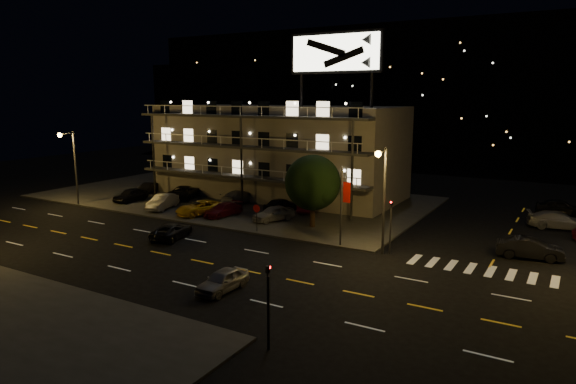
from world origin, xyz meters
The scene contains 26 objects.
ground centered at (0.00, 0.00, 0.00)m, with size 140.00×140.00×0.00m, color black.
curb_nw centered at (-14.00, 20.00, 0.07)m, with size 44.00×24.00×0.15m, color #323230.
motel centered at (-9.94, 23.88, 5.34)m, with size 28.00×13.80×18.10m.
hill_backdrop centered at (-5.94, 68.78, 11.55)m, with size 120.00×25.00×24.00m.
streetlight_nw centered at (-26.00, 7.94, 4.96)m, with size 0.44×1.92×8.00m.
streetlight_nc centered at (8.50, 7.94, 4.96)m, with size 0.44×1.92×8.00m.
signal_nw centered at (9.00, 8.50, 2.57)m, with size 0.20×0.27×4.60m.
signal_sw centered at (9.00, -8.50, 2.57)m, with size 0.20×0.27×4.60m.
banner_north centered at (5.09, 8.40, 3.43)m, with size 0.83×0.16×6.40m.
stop_sign centered at (-3.00, 8.57, 1.71)m, with size 0.91×0.11×2.61m.
tree centered at (0.39, 12.41, 3.99)m, with size 5.14×4.94×6.47m.
lot_car_0 centered at (-22.15, 12.16, 0.87)m, with size 1.69×4.21×1.43m, color black.
lot_car_1 centered at (-16.34, 11.07, 0.90)m, with size 1.59×4.55×1.50m, color gray.
lot_car_2 centered at (-11.27, 11.00, 0.83)m, with size 2.27×4.92×1.37m, color gold.
lot_car_3 centered at (-8.99, 11.69, 0.77)m, with size 1.74×4.27×1.24m, color #500B17.
lot_car_4 centered at (-3.73, 12.50, 0.86)m, with size 1.67×4.14×1.41m, color gray.
lot_car_5 centered at (-24.15, 17.39, 0.76)m, with size 1.30×3.72×1.22m, color black.
lot_car_6 centered at (-17.97, 16.42, 0.90)m, with size 2.49×5.41×1.50m, color black.
lot_car_7 centered at (-11.04, 17.31, 0.87)m, with size 2.01×4.94×1.43m, color gray.
lot_car_8 centered at (-5.10, 16.24, 0.84)m, with size 1.64×4.07×1.39m, color black.
lot_car_9 centered at (-2.77, 17.48, 0.87)m, with size 1.52×4.36×1.44m, color #500B17.
side_car_0 centered at (18.17, 12.63, 0.76)m, with size 1.60×4.59×1.51m, color black.
side_car_2 centered at (19.50, 23.41, 0.75)m, with size 2.11×5.19×1.51m, color gray.
side_car_3 centered at (19.35, 29.59, 0.76)m, with size 1.81×4.49×1.53m, color black.
road_car_east centered at (2.64, -3.66, 0.66)m, with size 1.55×3.85×1.31m, color gray.
road_car_west centered at (-8.17, 3.61, 0.62)m, with size 2.07×4.48×1.25m, color black.
Camera 1 is at (20.96, -27.26, 11.72)m, focal length 32.00 mm.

